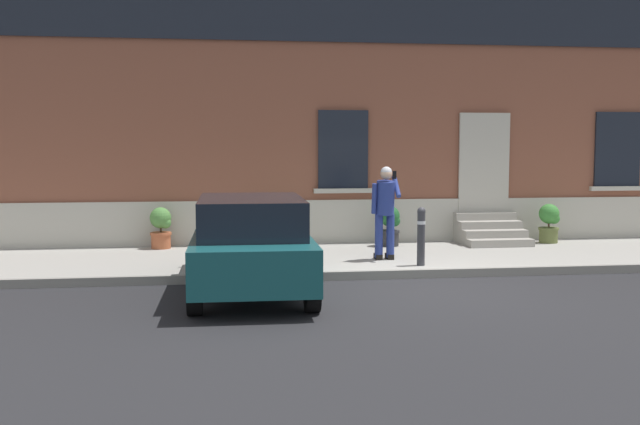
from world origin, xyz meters
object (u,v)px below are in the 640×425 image
at_px(hatchback_car_teal, 251,243).
at_px(bollard_near_person, 421,234).
at_px(planter_cream, 277,226).
at_px(planter_charcoal, 390,225).
at_px(person_on_phone, 385,207).
at_px(planter_terracotta, 161,227).
at_px(planter_olive, 549,222).

relative_size(hatchback_car_teal, bollard_near_person, 3.92).
distance_m(planter_cream, planter_charcoal, 2.40).
height_order(person_on_phone, planter_charcoal, person_on_phone).
bearing_deg(planter_charcoal, planter_terracotta, 176.59).
relative_size(planter_cream, planter_charcoal, 1.00).
distance_m(planter_terracotta, planter_charcoal, 4.80).
xyz_separation_m(planter_terracotta, planter_cream, (2.40, -0.21, 0.00)).
relative_size(person_on_phone, planter_charcoal, 2.03).
bearing_deg(planter_olive, planter_cream, 179.58).
distance_m(hatchback_car_teal, planter_charcoal, 5.00).
xyz_separation_m(hatchback_car_teal, person_on_phone, (2.58, 2.06, 0.36)).
xyz_separation_m(bollard_near_person, planter_olive, (3.64, 2.60, -0.11)).
bearing_deg(planter_cream, planter_olive, -0.42).
distance_m(person_on_phone, planter_charcoal, 2.00).
distance_m(planter_charcoal, planter_olive, 3.60).
distance_m(bollard_near_person, planter_charcoal, 2.57).
relative_size(bollard_near_person, planter_olive, 1.22).
relative_size(planter_terracotta, planter_olive, 1.00).
bearing_deg(person_on_phone, bollard_near_person, -40.69).
height_order(planter_terracotta, planter_cream, same).
bearing_deg(planter_olive, person_on_phone, -155.51).
xyz_separation_m(person_on_phone, planter_olive, (4.13, 1.88, -0.55)).
bearing_deg(person_on_phone, hatchback_car_teal, -126.33).
bearing_deg(planter_charcoal, planter_olive, 0.53).
xyz_separation_m(planter_cream, planter_olive, (5.99, -0.04, 0.00)).
relative_size(planter_terracotta, planter_cream, 1.00).
distance_m(hatchback_car_teal, person_on_phone, 3.33).
bearing_deg(hatchback_car_teal, planter_cream, 79.81).
bearing_deg(bollard_near_person, planter_cream, 131.73).
bearing_deg(planter_olive, planter_charcoal, -179.47).
bearing_deg(planter_terracotta, planter_charcoal, -3.41).
bearing_deg(planter_olive, planter_terracotta, 178.28).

